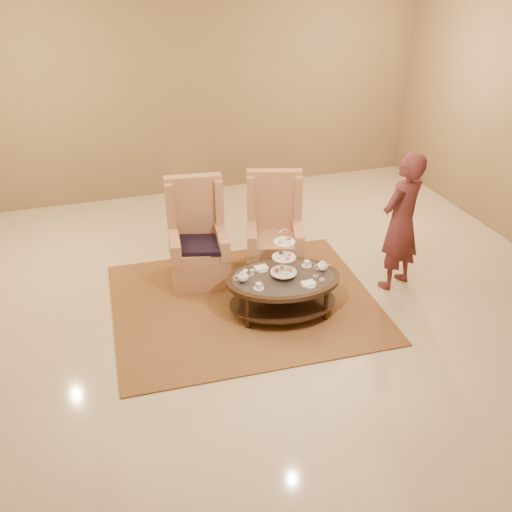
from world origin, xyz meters
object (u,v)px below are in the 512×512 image
object	(u,v)px
armchair_right	(274,239)
person	(401,222)
armchair_left	(198,246)
tea_table	(283,284)

from	to	relation	value
armchair_right	person	xyz separation A→B (m)	(1.34, -0.85, 0.44)
armchair_right	person	world-z (taller)	person
armchair_left	person	xyz separation A→B (m)	(2.35, -0.94, 0.44)
armchair_right	person	size ratio (longest dim) A/B	0.75
tea_table	person	bearing A→B (deg)	13.66
tea_table	person	xyz separation A→B (m)	(1.58, 0.18, 0.48)
armchair_right	person	distance (m)	1.65
armchair_left	person	distance (m)	2.57
tea_table	armchair_left	xyz separation A→B (m)	(-0.77, 1.12, 0.05)
armchair_left	armchair_right	distance (m)	1.01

